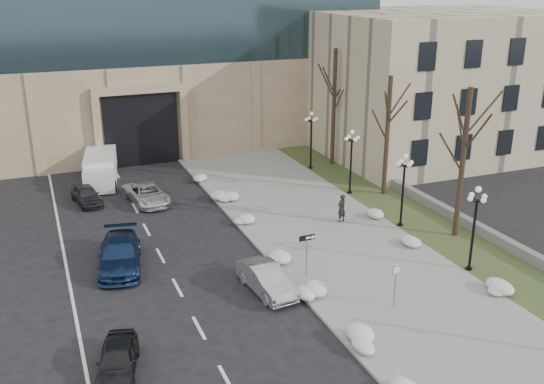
{
  "coord_description": "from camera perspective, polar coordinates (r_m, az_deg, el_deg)",
  "views": [
    {
      "loc": [
        -12.25,
        -16.86,
        14.72
      ],
      "look_at": [
        -0.39,
        12.42,
        3.5
      ],
      "focal_mm": 40.0,
      "sensor_mm": 36.0,
      "label": 1
    }
  ],
  "objects": [
    {
      "name": "stone_wall",
      "position": [
        43.3,
        13.54,
        -0.4
      ],
      "size": [
        0.5,
        30.0,
        0.7
      ],
      "primitive_type": "cube",
      "color": "slate",
      "rests_on": "ground"
    },
    {
      "name": "snow_clump_i",
      "position": [
        35.89,
        13.49,
        -4.71
      ],
      "size": [
        1.1,
        1.6,
        0.36
      ],
      "primitive_type": "ellipsoid",
      "color": "white",
      "rests_on": "sidewalk"
    },
    {
      "name": "snow_clump_d",
      "position": [
        33.29,
        0.17,
        -6.12
      ],
      "size": [
        1.1,
        1.6,
        0.36
      ],
      "primitive_type": "ellipsoid",
      "color": "white",
      "rests_on": "sidewalk"
    },
    {
      "name": "grass_strip",
      "position": [
        40.78,
        12.8,
        -2.04
      ],
      "size": [
        4.0,
        40.0,
        0.1
      ],
      "primitive_type": "cube",
      "color": "#394A25",
      "rests_on": "ground"
    },
    {
      "name": "snow_clump_e",
      "position": [
        37.99,
        -2.52,
        -2.77
      ],
      "size": [
        1.1,
        1.6,
        0.36
      ],
      "primitive_type": "ellipsoid",
      "color": "white",
      "rests_on": "sidewalk"
    },
    {
      "name": "box_truck",
      "position": [
        47.68,
        -15.83,
        2.07
      ],
      "size": [
        3.25,
        6.76,
        2.06
      ],
      "rotation": [
        0.0,
        0.0,
        -0.16
      ],
      "color": "silver",
      "rests_on": "ground"
    },
    {
      "name": "ground",
      "position": [
        25.52,
        11.82,
        -16.16
      ],
      "size": [
        160.0,
        160.0,
        0.0
      ],
      "primitive_type": "plane",
      "color": "black",
      "rests_on": "ground"
    },
    {
      "name": "snow_clump_f",
      "position": [
        42.07,
        -4.36,
        -0.55
      ],
      "size": [
        1.1,
        1.6,
        0.36
      ],
      "primitive_type": "ellipsoid",
      "color": "white",
      "rests_on": "sidewalk"
    },
    {
      "name": "curb",
      "position": [
        35.97,
        -1.86,
        -4.49
      ],
      "size": [
        0.3,
        40.0,
        0.14
      ],
      "primitive_type": "cube",
      "color": "gray",
      "rests_on": "ground"
    },
    {
      "name": "classical_building",
      "position": [
        57.1,
        15.37,
        10.08
      ],
      "size": [
        22.0,
        18.12,
        12.0
      ],
      "color": "#C3B092",
      "rests_on": "ground"
    },
    {
      "name": "car_e",
      "position": [
        43.45,
        -17.06,
        -0.26
      ],
      "size": [
        2.13,
        3.91,
        1.26
      ],
      "primitive_type": "imported",
      "rotation": [
        0.0,
        0.0,
        0.18
      ],
      "color": "#2C2C31",
      "rests_on": "ground"
    },
    {
      "name": "car_d",
      "position": [
        42.55,
        -11.68,
        -0.18
      ],
      "size": [
        2.75,
        4.91,
        1.3
      ],
      "primitive_type": "imported",
      "rotation": [
        0.0,
        0.0,
        0.13
      ],
      "color": "silver",
      "rests_on": "ground"
    },
    {
      "name": "lamppost_a",
      "position": [
        32.87,
        18.57,
        -2.27
      ],
      "size": [
        1.18,
        1.18,
        4.76
      ],
      "color": "black",
      "rests_on": "ground"
    },
    {
      "name": "car_a",
      "position": [
        25.29,
        -14.33,
        -15.02
      ],
      "size": [
        2.35,
        3.92,
        1.25
      ],
      "primitive_type": "imported",
      "rotation": [
        0.0,
        0.0,
        -0.25
      ],
      "color": "black",
      "rests_on": "ground"
    },
    {
      "name": "snow_clump_g",
      "position": [
        46.11,
        -6.53,
        1.2
      ],
      "size": [
        1.1,
        1.6,
        0.36
      ],
      "primitive_type": "ellipsoid",
      "color": "white",
      "rests_on": "sidewalk"
    },
    {
      "name": "tree_mid",
      "position": [
        42.64,
        10.88,
        6.72
      ],
      "size": [
        3.2,
        3.2,
        8.5
      ],
      "color": "black",
      "rests_on": "ground"
    },
    {
      "name": "car_b",
      "position": [
        30.14,
        -0.55,
        -8.2
      ],
      "size": [
        1.92,
        4.31,
        1.37
      ],
      "primitive_type": "imported",
      "rotation": [
        0.0,
        0.0,
        0.11
      ],
      "color": "#A4A6AC",
      "rests_on": "ground"
    },
    {
      "name": "pedestrian",
      "position": [
        38.3,
        6.56,
        -1.53
      ],
      "size": [
        0.77,
        0.62,
        1.82
      ],
      "primitive_type": "imported",
      "rotation": [
        0.0,
        0.0,
        3.46
      ],
      "color": "black",
      "rests_on": "sidewalk"
    },
    {
      "name": "tree_near",
      "position": [
        36.31,
        17.69,
        4.44
      ],
      "size": [
        3.2,
        3.2,
        9.0
      ],
      "color": "black",
      "rests_on": "ground"
    },
    {
      "name": "one_way_sign",
      "position": [
        30.94,
        3.55,
        -4.76
      ],
      "size": [
        0.9,
        0.24,
        2.43
      ],
      "rotation": [
        0.0,
        0.0,
        0.04
      ],
      "color": "slate",
      "rests_on": "ground"
    },
    {
      "name": "snow_clump_b",
      "position": [
        26.47,
        8.32,
        -13.69
      ],
      "size": [
        1.1,
        1.6,
        0.36
      ],
      "primitive_type": "ellipsoid",
      "color": "white",
      "rests_on": "sidewalk"
    },
    {
      "name": "snow_clump_j",
      "position": [
        39.92,
        9.48,
        -1.91
      ],
      "size": [
        1.1,
        1.6,
        0.36
      ],
      "primitive_type": "ellipsoid",
      "color": "white",
      "rests_on": "sidewalk"
    },
    {
      "name": "sidewalk",
      "position": [
        37.62,
        4.59,
        -3.45
      ],
      "size": [
        9.0,
        40.0,
        0.12
      ],
      "primitive_type": "cube",
      "color": "gray",
      "rests_on": "ground"
    },
    {
      "name": "lamppost_d",
      "position": [
        48.5,
        3.73,
        5.62
      ],
      "size": [
        1.18,
        1.18,
        4.76
      ],
      "color": "black",
      "rests_on": "ground"
    },
    {
      "name": "keep_sign",
      "position": [
        28.8,
        11.57,
        -7.8
      ],
      "size": [
        0.49,
        0.07,
        2.29
      ],
      "rotation": [
        0.0,
        0.0,
        0.03
      ],
      "color": "slate",
      "rests_on": "ground"
    },
    {
      "name": "snow_clump_c",
      "position": [
        29.74,
        3.51,
        -9.49
      ],
      "size": [
        1.1,
        1.6,
        0.36
      ],
      "primitive_type": "ellipsoid",
      "color": "white",
      "rests_on": "sidewalk"
    },
    {
      "name": "lamppost_b",
      "position": [
        37.69,
        12.29,
        1.09
      ],
      "size": [
        1.18,
        1.18,
        4.76
      ],
      "color": "black",
      "rests_on": "ground"
    },
    {
      "name": "lamppost_c",
      "position": [
        42.94,
        7.48,
        3.65
      ],
      "size": [
        1.18,
        1.18,
        4.76
      ],
      "color": "black",
      "rests_on": "ground"
    },
    {
      "name": "car_c",
      "position": [
        33.46,
        -14.14,
        -5.72
      ],
      "size": [
        3.1,
        5.63,
        1.54
      ],
      "primitive_type": "imported",
      "rotation": [
        0.0,
        0.0,
        -0.18
      ],
      "color": "navy",
      "rests_on": "ground"
    },
    {
      "name": "tree_far",
      "position": [
        49.28,
        5.89,
        9.44
      ],
      "size": [
        3.2,
        3.2,
        9.5
      ],
      "color": "black",
      "rests_on": "ground"
    },
    {
      "name": "snow_clump_h",
      "position": [
        31.67,
        20.9,
        -8.94
      ],
      "size": [
        1.1,
        1.6,
        0.36
      ],
      "primitive_type": "ellipsoid",
      "color": "white",
      "rests_on": "sidewalk"
    }
  ]
}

